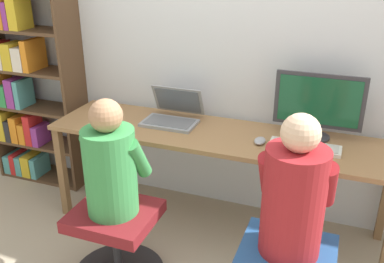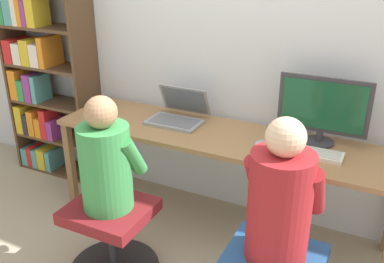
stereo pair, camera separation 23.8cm
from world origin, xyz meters
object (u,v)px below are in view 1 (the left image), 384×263
at_px(laptop, 172,115).
at_px(bookshelf, 24,87).
at_px(desktop_monitor, 318,105).
at_px(person_at_laptop, 110,165).
at_px(office_chair_right, 117,243).
at_px(person_at_monitor, 294,194).
at_px(keyboard, 305,147).

xyz_separation_m(laptop, bookshelf, (-1.30, 0.07, 0.04)).
relative_size(desktop_monitor, person_at_laptop, 0.82).
xyz_separation_m(office_chair_right, bookshelf, (-1.27, 0.85, 0.55)).
bearing_deg(person_at_monitor, desktop_monitor, 89.13).
relative_size(person_at_laptop, bookshelf, 0.42).
bearing_deg(desktop_monitor, keyboard, -101.83).
xyz_separation_m(office_chair_right, person_at_laptop, (0.00, 0.00, 0.50)).
height_order(office_chair_right, person_at_laptop, person_at_laptop).
relative_size(desktop_monitor, office_chair_right, 1.00).
height_order(desktop_monitor, keyboard, desktop_monitor).
xyz_separation_m(desktop_monitor, office_chair_right, (-0.97, -0.84, -0.68)).
bearing_deg(person_at_laptop, laptop, 87.88).
relative_size(office_chair_right, person_at_laptop, 0.82).
relative_size(person_at_monitor, person_at_laptop, 1.08).
distance_m(person_at_monitor, bookshelf, 2.38).
distance_m(laptop, keyboard, 0.91).
bearing_deg(desktop_monitor, bookshelf, 179.84).
bearing_deg(bookshelf, keyboard, -4.84).
xyz_separation_m(person_at_monitor, person_at_laptop, (-0.96, -0.00, -0.02)).
bearing_deg(bookshelf, laptop, -3.08).
height_order(person_at_monitor, person_at_laptop, person_at_monitor).
xyz_separation_m(person_at_monitor, bookshelf, (-2.23, 0.84, 0.02)).
bearing_deg(laptop, keyboard, -7.38).
bearing_deg(laptop, person_at_monitor, -39.67).
height_order(office_chair_right, person_at_monitor, person_at_monitor).
relative_size(office_chair_right, person_at_monitor, 0.76).
bearing_deg(person_at_monitor, bookshelf, 159.38).
xyz_separation_m(desktop_monitor, person_at_laptop, (-0.97, -0.84, -0.17)).
bearing_deg(laptop, office_chair_right, -92.11).
bearing_deg(person_at_laptop, bookshelf, 146.53).
relative_size(laptop, person_at_laptop, 0.56).
bearing_deg(person_at_laptop, office_chair_right, -90.00).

